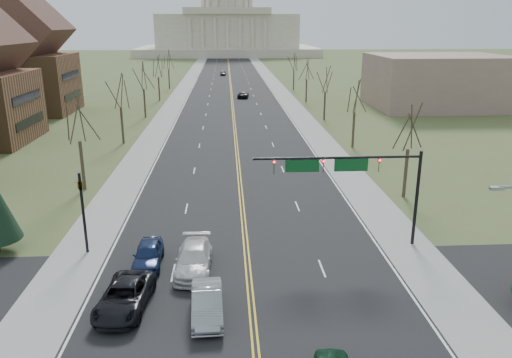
{
  "coord_description": "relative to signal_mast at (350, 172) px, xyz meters",
  "views": [
    {
      "loc": [
        -1.28,
        -20.05,
        15.87
      ],
      "look_at": [
        1.18,
        20.94,
        3.0
      ],
      "focal_mm": 35.0,
      "sensor_mm": 36.0,
      "label": 1
    }
  ],
  "objects": [
    {
      "name": "car_sb_inner_second",
      "position": [
        -11.07,
        -3.28,
        -4.92
      ],
      "size": [
        2.47,
        5.77,
        1.66
      ],
      "primitive_type": "imported",
      "rotation": [
        0.0,
        0.0,
        -0.03
      ],
      "color": "silver",
      "rests_on": "road"
    },
    {
      "name": "car_far_sb",
      "position": [
        -9.53,
        127.33,
        -5.03
      ],
      "size": [
        1.92,
        4.3,
        1.44
      ],
      "primitive_type": "imported",
      "rotation": [
        0.0,
        0.0,
        -0.05
      ],
      "color": "#414348",
      "rests_on": "road"
    },
    {
      "name": "tree_r_1",
      "position": [
        8.05,
        30.5,
        0.79
      ],
      "size": [
        3.74,
        3.74,
        8.5
      ],
      "color": "#362A20",
      "rests_on": "ground"
    },
    {
      "name": "tree_l_3",
      "position": [
        -22.95,
        74.5,
        1.18
      ],
      "size": [
        3.96,
        3.96,
        9.0
      ],
      "color": "#362A20",
      "rests_on": "ground"
    },
    {
      "name": "tree_l_1",
      "position": [
        -22.95,
        34.5,
        1.18
      ],
      "size": [
        3.96,
        3.96,
        9.0
      ],
      "color": "#362A20",
      "rests_on": "ground"
    },
    {
      "name": "tree_r_0",
      "position": [
        8.05,
        10.5,
        0.79
      ],
      "size": [
        3.74,
        3.74,
        8.5
      ],
      "color": "#362A20",
      "rests_on": "ground"
    },
    {
      "name": "tree_l_0",
      "position": [
        -22.95,
        14.5,
        1.18
      ],
      "size": [
        3.96,
        3.96,
        9.0
      ],
      "color": "#362A20",
      "rests_on": "ground"
    },
    {
      "name": "tree_l_2",
      "position": [
        -22.95,
        54.5,
        1.18
      ],
      "size": [
        3.96,
        3.96,
        9.0
      ],
      "color": "#362A20",
      "rests_on": "ground"
    },
    {
      "name": "signal_mast",
      "position": [
        0.0,
        0.0,
        0.0
      ],
      "size": [
        12.12,
        0.44,
        7.2
      ],
      "color": "black",
      "rests_on": "ground"
    },
    {
      "name": "cross_road",
      "position": [
        -7.45,
        -7.5,
        -5.76
      ],
      "size": [
        120.0,
        14.0,
        0.01
      ],
      "primitive_type": "cube",
      "color": "black",
      "rests_on": "ground"
    },
    {
      "name": "tree_l_4",
      "position": [
        -22.95,
        94.5,
        1.18
      ],
      "size": [
        3.96,
        3.96,
        9.0
      ],
      "color": "#362A20",
      "rests_on": "ground"
    },
    {
      "name": "car_far_nb",
      "position": [
        -4.93,
        77.48,
        -5.06
      ],
      "size": [
        2.77,
        5.16,
        1.38
      ],
      "primitive_type": "imported",
      "rotation": [
        0.0,
        0.0,
        3.04
      ],
      "color": "black",
      "rests_on": "road"
    },
    {
      "name": "signal_left",
      "position": [
        -18.95,
        0.0,
        -2.05
      ],
      "size": [
        0.32,
        0.36,
        6.0
      ],
      "color": "black",
      "rests_on": "ground"
    },
    {
      "name": "car_sb_outer_second",
      "position": [
        -14.23,
        -2.26,
        -4.96
      ],
      "size": [
        1.94,
        4.66,
        1.58
      ],
      "primitive_type": "imported",
      "rotation": [
        0.0,
        0.0,
        0.02
      ],
      "color": "#15244C",
      "rests_on": "road"
    },
    {
      "name": "capitol",
      "position": [
        -7.45,
        236.41,
        8.44
      ],
      "size": [
        90.0,
        60.0,
        50.0
      ],
      "color": "beige",
      "rests_on": "ground"
    },
    {
      "name": "center_line",
      "position": [
        -7.45,
        96.5,
        -5.75
      ],
      "size": [
        0.42,
        380.0,
        0.01
      ],
      "primitive_type": "cube",
      "color": "gold",
      "rests_on": "road"
    },
    {
      "name": "sidewalk_right",
      "position": [
        4.55,
        96.5,
        -5.75
      ],
      "size": [
        4.0,
        380.0,
        0.03
      ],
      "primitive_type": "cube",
      "color": "gray",
      "rests_on": "ground"
    },
    {
      "name": "bldg_right_mass",
      "position": [
        32.55,
        62.5,
        -0.76
      ],
      "size": [
        25.0,
        20.0,
        10.0
      ],
      "primitive_type": "cube",
      "color": "#7F665A",
      "rests_on": "ground"
    },
    {
      "name": "edge_line_left",
      "position": [
        -17.25,
        96.5,
        -5.75
      ],
      "size": [
        0.15,
        380.0,
        0.01
      ],
      "primitive_type": "cube",
      "color": "silver",
      "rests_on": "road"
    },
    {
      "name": "sidewalk_left",
      "position": [
        -19.45,
        96.5,
        -5.75
      ],
      "size": [
        4.0,
        380.0,
        0.03
      ],
      "primitive_type": "cube",
      "color": "gray",
      "rests_on": "ground"
    },
    {
      "name": "tree_r_3",
      "position": [
        8.05,
        70.5,
        0.79
      ],
      "size": [
        3.74,
        3.74,
        8.5
      ],
      "color": "#362A20",
      "rests_on": "ground"
    },
    {
      "name": "car_sb_inner_lead",
      "position": [
        -9.99,
        -8.78,
        -4.95
      ],
      "size": [
        1.91,
        4.94,
        1.6
      ],
      "primitive_type": "imported",
      "rotation": [
        0.0,
        0.0,
        0.04
      ],
      "color": "gray",
      "rests_on": "road"
    },
    {
      "name": "bldg_left_far",
      "position": [
        -45.44,
        60.5,
        3.78
      ],
      "size": [
        17.1,
        14.28,
        23.25
      ],
      "color": "brown",
      "rests_on": "ground"
    },
    {
      "name": "edge_line_right",
      "position": [
        2.35,
        96.5,
        -5.75
      ],
      "size": [
        0.15,
        380.0,
        0.01
      ],
      "primitive_type": "cube",
      "color": "silver",
      "rests_on": "road"
    },
    {
      "name": "tree_r_2",
      "position": [
        8.05,
        50.5,
        0.79
      ],
      "size": [
        3.74,
        3.74,
        8.5
      ],
      "color": "#362A20",
      "rests_on": "ground"
    },
    {
      "name": "tree_r_4",
      "position": [
        8.05,
        90.5,
        0.79
      ],
      "size": [
        3.74,
        3.74,
        8.5
      ],
      "color": "#362A20",
      "rests_on": "ground"
    },
    {
      "name": "road",
      "position": [
        -7.45,
        96.5,
        -5.76
      ],
      "size": [
        20.0,
        380.0,
        0.01
      ],
      "primitive_type": "cube",
      "color": "black",
      "rests_on": "ground"
    },
    {
      "name": "car_sb_outer_lead",
      "position": [
        -14.79,
        -7.76,
        -4.96
      ],
      "size": [
        3.13,
        5.89,
        1.58
      ],
      "primitive_type": "imported",
      "rotation": [
        0.0,
        0.0,
        -0.09
      ],
      "color": "black",
      "rests_on": "road"
    }
  ]
}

